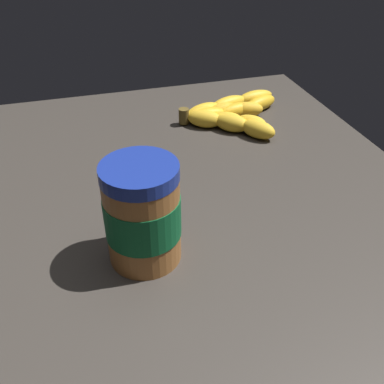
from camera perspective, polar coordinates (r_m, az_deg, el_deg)
The scene contains 3 objects.
ground_plane at distance 64.62cm, azimuth 3.52°, elevation -4.14°, with size 97.57×67.84×4.08cm, color #38332D.
banana_bunch at distance 88.80cm, azimuth 4.91°, elevation 10.25°, with size 20.07×22.60×3.37cm.
peanut_butter_jar at distance 52.55cm, azimuth -6.48°, elevation -2.89°, with size 9.26×9.26×13.43cm.
Camera 1 is at (-46.74, 17.69, 38.94)cm, focal length 40.83 mm.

